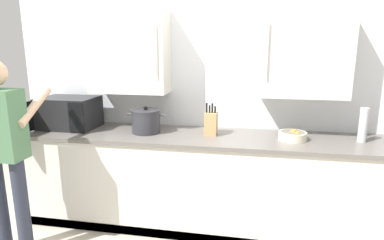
{
  "coord_description": "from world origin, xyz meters",
  "views": [
    {
      "loc": [
        0.36,
        -1.92,
        1.68
      ],
      "look_at": [
        -0.15,
        0.83,
        1.05
      ],
      "focal_mm": 29.83,
      "sensor_mm": 36.0,
      "label": 1
    }
  ],
  "objects_px": {
    "stock_pot": "(146,121)",
    "thermos_flask": "(363,125)",
    "person_figure": "(3,144)",
    "microwave_oven": "(66,113)",
    "knife_block": "(211,123)",
    "fruit_bowl": "(293,135)"
  },
  "relations": [
    {
      "from": "knife_block",
      "to": "thermos_flask",
      "type": "bearing_deg",
      "value": -0.36
    },
    {
      "from": "microwave_oven",
      "to": "fruit_bowl",
      "type": "xyz_separation_m",
      "value": [
        2.18,
        -0.04,
        -0.11
      ]
    },
    {
      "from": "person_figure",
      "to": "thermos_flask",
      "type": "bearing_deg",
      "value": 15.3
    },
    {
      "from": "microwave_oven",
      "to": "fruit_bowl",
      "type": "relative_size",
      "value": 3.23
    },
    {
      "from": "stock_pot",
      "to": "person_figure",
      "type": "height_order",
      "value": "person_figure"
    },
    {
      "from": "knife_block",
      "to": "person_figure",
      "type": "xyz_separation_m",
      "value": [
        -1.52,
        -0.78,
        -0.05
      ]
    },
    {
      "from": "microwave_oven",
      "to": "stock_pot",
      "type": "distance_m",
      "value": 0.85
    },
    {
      "from": "fruit_bowl",
      "to": "thermos_flask",
      "type": "height_order",
      "value": "thermos_flask"
    },
    {
      "from": "fruit_bowl",
      "to": "person_figure",
      "type": "bearing_deg",
      "value": -161.95
    },
    {
      "from": "fruit_bowl",
      "to": "person_figure",
      "type": "relative_size",
      "value": 0.15
    },
    {
      "from": "knife_block",
      "to": "person_figure",
      "type": "relative_size",
      "value": 0.19
    },
    {
      "from": "thermos_flask",
      "to": "knife_block",
      "type": "bearing_deg",
      "value": 179.64
    },
    {
      "from": "thermos_flask",
      "to": "knife_block",
      "type": "xyz_separation_m",
      "value": [
        -1.29,
        0.01,
        -0.04
      ]
    },
    {
      "from": "microwave_oven",
      "to": "knife_block",
      "type": "bearing_deg",
      "value": 0.2
    },
    {
      "from": "fruit_bowl",
      "to": "stock_pot",
      "type": "distance_m",
      "value": 1.33
    },
    {
      "from": "knife_block",
      "to": "microwave_oven",
      "type": "bearing_deg",
      "value": -179.8
    },
    {
      "from": "fruit_bowl",
      "to": "microwave_oven",
      "type": "bearing_deg",
      "value": 178.89
    },
    {
      "from": "microwave_oven",
      "to": "thermos_flask",
      "type": "bearing_deg",
      "value": -0.07
    },
    {
      "from": "thermos_flask",
      "to": "person_figure",
      "type": "distance_m",
      "value": 2.92
    },
    {
      "from": "microwave_oven",
      "to": "person_figure",
      "type": "xyz_separation_m",
      "value": [
        -0.07,
        -0.77,
        -0.09
      ]
    },
    {
      "from": "stock_pot",
      "to": "thermos_flask",
      "type": "relative_size",
      "value": 1.24
    },
    {
      "from": "fruit_bowl",
      "to": "person_figure",
      "type": "distance_m",
      "value": 2.36
    }
  ]
}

